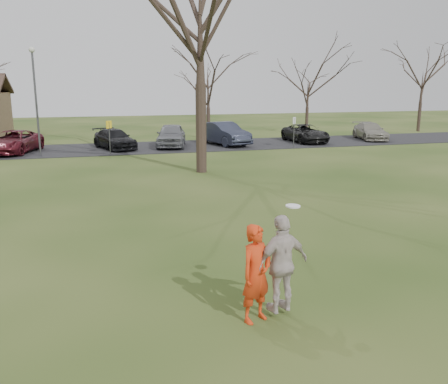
{
  "coord_description": "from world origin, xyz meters",
  "views": [
    {
      "loc": [
        -3.24,
        -7.35,
        4.16
      ],
      "look_at": [
        0.0,
        4.0,
        1.5
      ],
      "focal_mm": 38.2,
      "sensor_mm": 36.0,
      "label": 1
    }
  ],
  "objects_px": {
    "player_defender": "(256,274)",
    "big_tree": "(200,21)",
    "car_5": "(224,133)",
    "car_6": "(305,133)",
    "car_3": "(115,139)",
    "car_4": "(171,135)",
    "car_7": "(370,131)",
    "catching_play": "(282,264)",
    "car_2": "(13,142)",
    "lamp_post": "(35,88)"
  },
  "relations": [
    {
      "from": "car_5",
      "to": "car_3",
      "type": "bearing_deg",
      "value": 163.85
    },
    {
      "from": "car_4",
      "to": "car_5",
      "type": "height_order",
      "value": "car_5"
    },
    {
      "from": "car_4",
      "to": "car_6",
      "type": "relative_size",
      "value": 0.99
    },
    {
      "from": "car_7",
      "to": "lamp_post",
      "type": "bearing_deg",
      "value": -160.35
    },
    {
      "from": "player_defender",
      "to": "big_tree",
      "type": "distance_m",
      "value": 16.31
    },
    {
      "from": "car_2",
      "to": "car_7",
      "type": "xyz_separation_m",
      "value": [
        25.41,
        0.48,
        -0.05
      ]
    },
    {
      "from": "lamp_post",
      "to": "car_3",
      "type": "bearing_deg",
      "value": 27.39
    },
    {
      "from": "lamp_post",
      "to": "player_defender",
      "type": "bearing_deg",
      "value": -76.26
    },
    {
      "from": "car_6",
      "to": "car_7",
      "type": "xyz_separation_m",
      "value": [
        5.53,
        0.16,
        -0.01
      ]
    },
    {
      "from": "car_5",
      "to": "lamp_post",
      "type": "bearing_deg",
      "value": 174.45
    },
    {
      "from": "car_7",
      "to": "lamp_post",
      "type": "xyz_separation_m",
      "value": [
        -23.7,
        -2.43,
        3.29
      ]
    },
    {
      "from": "car_5",
      "to": "car_6",
      "type": "distance_m",
      "value": 6.21
    },
    {
      "from": "car_5",
      "to": "big_tree",
      "type": "xyz_separation_m",
      "value": [
        -3.96,
        -9.89,
        6.17
      ]
    },
    {
      "from": "car_5",
      "to": "car_6",
      "type": "height_order",
      "value": "car_5"
    },
    {
      "from": "car_2",
      "to": "lamp_post",
      "type": "relative_size",
      "value": 0.79
    },
    {
      "from": "car_3",
      "to": "lamp_post",
      "type": "xyz_separation_m",
      "value": [
        -4.43,
        -2.3,
        3.3
      ]
    },
    {
      "from": "car_3",
      "to": "car_6",
      "type": "relative_size",
      "value": 0.95
    },
    {
      "from": "catching_play",
      "to": "player_defender",
      "type": "bearing_deg",
      "value": -174.84
    },
    {
      "from": "car_4",
      "to": "big_tree",
      "type": "distance_m",
      "value": 11.61
    },
    {
      "from": "car_3",
      "to": "catching_play",
      "type": "bearing_deg",
      "value": -104.23
    },
    {
      "from": "lamp_post",
      "to": "car_4",
      "type": "bearing_deg",
      "value": 15.79
    },
    {
      "from": "player_defender",
      "to": "lamp_post",
      "type": "xyz_separation_m",
      "value": [
        -5.48,
        22.41,
        3.07
      ]
    },
    {
      "from": "car_4",
      "to": "car_5",
      "type": "distance_m",
      "value": 3.75
    },
    {
      "from": "car_4",
      "to": "car_7",
      "type": "height_order",
      "value": "car_4"
    },
    {
      "from": "player_defender",
      "to": "car_2",
      "type": "distance_m",
      "value": 25.39
    },
    {
      "from": "big_tree",
      "to": "car_2",
      "type": "bearing_deg",
      "value": 135.78
    },
    {
      "from": "car_2",
      "to": "catching_play",
      "type": "distance_m",
      "value": 25.5
    },
    {
      "from": "player_defender",
      "to": "big_tree",
      "type": "height_order",
      "value": "big_tree"
    },
    {
      "from": "car_6",
      "to": "car_2",
      "type": "bearing_deg",
      "value": 179.74
    },
    {
      "from": "catching_play",
      "to": "big_tree",
      "type": "xyz_separation_m",
      "value": [
        2.01,
        14.86,
        5.98
      ]
    },
    {
      "from": "player_defender",
      "to": "big_tree",
      "type": "relative_size",
      "value": 0.13
    },
    {
      "from": "car_6",
      "to": "car_7",
      "type": "distance_m",
      "value": 5.53
    },
    {
      "from": "car_6",
      "to": "big_tree",
      "type": "xyz_separation_m",
      "value": [
        -10.17,
        -9.77,
        6.32
      ]
    },
    {
      "from": "lamp_post",
      "to": "car_2",
      "type": "bearing_deg",
      "value": 131.27
    },
    {
      "from": "car_4",
      "to": "car_7",
      "type": "bearing_deg",
      "value": 13.73
    },
    {
      "from": "player_defender",
      "to": "car_5",
      "type": "xyz_separation_m",
      "value": [
        6.49,
        24.8,
        -0.07
      ]
    },
    {
      "from": "car_2",
      "to": "car_7",
      "type": "height_order",
      "value": "car_2"
    },
    {
      "from": "car_4",
      "to": "big_tree",
      "type": "height_order",
      "value": "big_tree"
    },
    {
      "from": "car_7",
      "to": "car_5",
      "type": "bearing_deg",
      "value": -165.99
    },
    {
      "from": "player_defender",
      "to": "car_6",
      "type": "height_order",
      "value": "player_defender"
    },
    {
      "from": "car_5",
      "to": "lamp_post",
      "type": "distance_m",
      "value": 12.6
    },
    {
      "from": "player_defender",
      "to": "car_6",
      "type": "relative_size",
      "value": 0.39
    },
    {
      "from": "car_6",
      "to": "car_4",
      "type": "bearing_deg",
      "value": 178.49
    },
    {
      "from": "car_2",
      "to": "car_7",
      "type": "relative_size",
      "value": 1.13
    },
    {
      "from": "player_defender",
      "to": "lamp_post",
      "type": "relative_size",
      "value": 0.29
    },
    {
      "from": "car_3",
      "to": "player_defender",
      "type": "bearing_deg",
      "value": -105.41
    },
    {
      "from": "car_7",
      "to": "catching_play",
      "type": "bearing_deg",
      "value": -111.75
    },
    {
      "from": "player_defender",
      "to": "lamp_post",
      "type": "distance_m",
      "value": 23.27
    },
    {
      "from": "car_2",
      "to": "car_3",
      "type": "bearing_deg",
      "value": 19.03
    },
    {
      "from": "car_6",
      "to": "lamp_post",
      "type": "xyz_separation_m",
      "value": [
        -18.17,
        -2.27,
        3.29
      ]
    }
  ]
}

